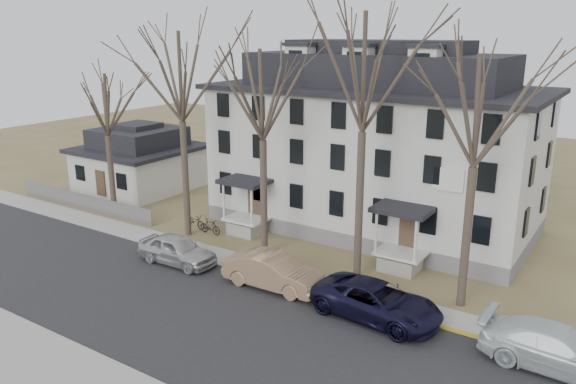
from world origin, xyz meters
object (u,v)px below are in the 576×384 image
Objects in this scene: bicycle_left at (195,222)px; car_silver at (177,250)px; car_navy at (377,302)px; tree_center at (365,64)px; tree_bungalow at (105,100)px; small_house at (140,161)px; car_white at (559,350)px; bicycle_right at (210,227)px; boarding_house at (374,146)px; tree_far_left at (180,70)px; tree_mid_right at (479,103)px; car_tan at (273,272)px; tree_mid_left at (262,88)px.

car_silver is at bearing -142.47° from bicycle_left.
car_navy reaches higher than car_silver.
tree_center reaches higher than tree_bungalow.
small_house is 25.41m from tree_center.
car_white is at bearing -96.58° from bicycle_left.
tree_center is 11.15m from car_navy.
small_house is at bearing 68.65° from bicycle_left.
bicycle_right is at bearing 77.66° from car_navy.
tree_center is (3.00, -8.15, 5.71)m from boarding_house.
boarding_house is 4.38× the size of car_silver.
tree_far_left reaches higher than bicycle_left.
bicycle_left is (-17.96, 1.11, -9.13)m from tree_mid_right.
car_silver reaches higher than bicycle_left.
car_navy is (11.95, 0.35, 0.02)m from car_silver.
car_white reaches higher than bicycle_left.
boarding_house is at bearing -2.04° from car_tan.
small_house reaches higher than car_navy.
tree_mid_left is 10.12m from car_silver.
bicycle_right is (12.17, -5.41, -1.75)m from small_house.
bicycle_left is at bearing 62.56° from car_tan.
tree_center is 14.34m from car_silver.
bicycle_right is (-10.83, 0.78, -10.59)m from tree_center.
tree_mid_left is at bearing -41.69° from car_silver.
car_tan is at bearing -25.64° from small_house.
tree_bungalow is at bearing 180.00° from tree_mid_left.
boarding_house reaches higher than car_silver.
boarding_house is at bearing 27.01° from tree_bungalow.
car_navy is (5.70, -11.61, -4.55)m from boarding_house.
tree_far_left is 9.95m from bicycle_right.
small_house is 1.49× the size of car_white.
tree_center is at bearing 180.00° from tree_mid_right.
small_house is at bearing 122.84° from tree_bungalow.
car_white is at bearing -91.49° from car_tan.
boarding_house is at bearing 5.59° from small_house.
tree_bungalow reaches higher than car_navy.
tree_far_left is 8.32× the size of bicycle_right.
boarding_house is 1.52× the size of tree_far_left.
tree_center is 3.10× the size of car_silver.
tree_far_left is at bearing 82.63° from car_white.
bicycle_right is at bearing -23.98° from small_house.
tree_mid_right is at bearing -89.13° from bicycle_left.
bicycle_left is at bearing 170.24° from tree_mid_left.
tree_mid_left reaches higher than car_navy.
tree_far_left is at bearing 0.00° from tree_bungalow.
tree_mid_right is 7.08× the size of bicycle_left.
tree_center is 2.79× the size of car_tan.
bicycle_right is (8.17, 0.78, -7.62)m from tree_bungalow.
boarding_house is 20.34m from small_house.
bicycle_right is (-7.81, 4.18, -0.37)m from car_tan.
small_house is 13.44m from bicycle_right.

